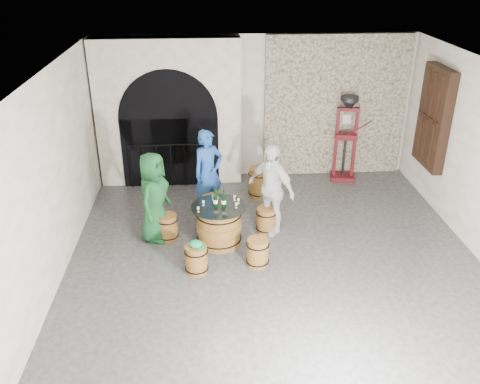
{
  "coord_description": "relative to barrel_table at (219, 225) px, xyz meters",
  "views": [
    {
      "loc": [
        -1.08,
        -6.96,
        4.85
      ],
      "look_at": [
        -0.55,
        0.85,
        1.05
      ],
      "focal_mm": 38.0,
      "sensor_mm": 36.0,
      "label": 1
    }
  ],
  "objects": [
    {
      "name": "person_green",
      "position": [
        -1.14,
        0.27,
        0.46
      ],
      "size": [
        0.78,
        0.95,
        1.67
      ],
      "primitive_type": "imported",
      "rotation": [
        0.0,
        0.0,
        1.22
      ],
      "color": "#13441F",
      "rests_on": "ground"
    },
    {
      "name": "ground",
      "position": [
        0.92,
        -0.92,
        -0.37
      ],
      "size": [
        8.0,
        8.0,
        0.0
      ],
      "primitive_type": "plane",
      "color": "#2B2B2D",
      "rests_on": "ground"
    },
    {
      "name": "tasting_glass_c",
      "position": [
        -0.09,
        0.25,
        0.43
      ],
      "size": [
        0.05,
        0.05,
        0.1
      ],
      "primitive_type": null,
      "color": "#C36325",
      "rests_on": "barrel_table"
    },
    {
      "name": "barrel_stool_near_right",
      "position": [
        0.62,
        -0.73,
        -0.13
      ],
      "size": [
        0.39,
        0.39,
        0.49
      ],
      "color": "brown",
      "rests_on": "ground"
    },
    {
      "name": "arched_opening",
      "position": [
        -0.98,
        2.82,
        1.21
      ],
      "size": [
        3.1,
        0.6,
        3.19
      ],
      "color": "silver",
      "rests_on": "ground"
    },
    {
      "name": "wine_bottle_left",
      "position": [
        -0.05,
        -0.01,
        0.51
      ],
      "size": [
        0.08,
        0.08,
        0.32
      ],
      "color": "black",
      "rests_on": "barrel_table"
    },
    {
      "name": "side_barrel",
      "position": [
        0.91,
        1.87,
        -0.05
      ],
      "size": [
        0.49,
        0.49,
        0.65
      ],
      "rotation": [
        0.0,
        0.0,
        -0.2
      ],
      "color": "brown",
      "rests_on": "ground"
    },
    {
      "name": "green_cap",
      "position": [
        -0.4,
        -0.87,
        0.16
      ],
      "size": [
        0.25,
        0.21,
        0.11
      ],
      "color": "#0B8044",
      "rests_on": "barrel_stool_near_left"
    },
    {
      "name": "person_blue",
      "position": [
        -0.17,
        1.22,
        0.49
      ],
      "size": [
        0.75,
        0.67,
        1.73
      ],
      "primitive_type": "imported",
      "rotation": [
        0.0,
        0.0,
        0.53
      ],
      "color": "#1B4698",
      "rests_on": "ground"
    },
    {
      "name": "wall_back",
      "position": [
        0.92,
        3.08,
        1.23
      ],
      "size": [
        8.0,
        0.0,
        8.0
      ],
      "primitive_type": "plane",
      "rotation": [
        1.57,
        0.0,
        0.0
      ],
      "color": "silver",
      "rests_on": "ground"
    },
    {
      "name": "wine_bottle_center",
      "position": [
        0.09,
        -0.04,
        0.51
      ],
      "size": [
        0.08,
        0.08,
        0.32
      ],
      "color": "black",
      "rests_on": "barrel_table"
    },
    {
      "name": "barrel_table",
      "position": [
        0.0,
        0.0,
        0.0
      ],
      "size": [
        0.97,
        0.97,
        0.75
      ],
      "color": "brown",
      "rests_on": "ground"
    },
    {
      "name": "tasting_glass_d",
      "position": [
        0.29,
        0.21,
        0.43
      ],
      "size": [
        0.05,
        0.05,
        0.1
      ],
      "primitive_type": null,
      "color": "#C36325",
      "rests_on": "barrel_table"
    },
    {
      "name": "person_white",
      "position": [
        0.96,
        0.39,
        0.49
      ],
      "size": [
        1.01,
        1.02,
        1.73
      ],
      "primitive_type": "imported",
      "rotation": [
        0.0,
        0.0,
        -0.8
      ],
      "color": "silver",
      "rests_on": "ground"
    },
    {
      "name": "ceiling",
      "position": [
        0.92,
        -0.92,
        2.83
      ],
      "size": [
        8.0,
        8.0,
        0.0
      ],
      "primitive_type": "plane",
      "rotation": [
        3.14,
        0.0,
        0.0
      ],
      "color": "beige",
      "rests_on": "wall_back"
    },
    {
      "name": "barrel_stool_far",
      "position": [
        -0.13,
        0.95,
        -0.13
      ],
      "size": [
        0.39,
        0.39,
        0.49
      ],
      "color": "brown",
      "rests_on": "ground"
    },
    {
      "name": "stone_facing_panel",
      "position": [
        2.72,
        3.02,
        1.23
      ],
      "size": [
        3.2,
        0.12,
        3.18
      ],
      "primitive_type": "cube",
      "color": "#AFA48B",
      "rests_on": "ground"
    },
    {
      "name": "tasting_glass_e",
      "position": [
        0.3,
        -0.08,
        0.43
      ],
      "size": [
        0.05,
        0.05,
        0.1
      ],
      "primitive_type": null,
      "color": "#C36325",
      "rests_on": "barrel_table"
    },
    {
      "name": "barrel_stool_right",
      "position": [
        0.89,
        0.36,
        -0.13
      ],
      "size": [
        0.39,
        0.39,
        0.49
      ],
      "color": "brown",
      "rests_on": "ground"
    },
    {
      "name": "shuttered_window",
      "position": [
        4.3,
        1.48,
        1.43
      ],
      "size": [
        0.23,
        1.1,
        2.0
      ],
      "color": "black",
      "rests_on": "wall_right"
    },
    {
      "name": "barrel_stool_left",
      "position": [
        -0.94,
        0.22,
        -0.13
      ],
      "size": [
        0.39,
        0.39,
        0.49
      ],
      "color": "brown",
      "rests_on": "ground"
    },
    {
      "name": "corking_press",
      "position": [
        2.92,
        2.64,
        0.76
      ],
      "size": [
        0.81,
        0.52,
        1.94
      ],
      "rotation": [
        0.0,
        0.0,
        -0.17
      ],
      "color": "#520D14",
      "rests_on": "ground"
    },
    {
      "name": "tasting_glass_a",
      "position": [
        -0.36,
        -0.19,
        0.43
      ],
      "size": [
        0.05,
        0.05,
        0.1
      ],
      "primitive_type": null,
      "color": "#C36325",
      "rests_on": "barrel_table"
    },
    {
      "name": "wine_bottle_right",
      "position": [
        -0.04,
        0.15,
        0.51
      ],
      "size": [
        0.08,
        0.08,
        0.32
      ],
      "color": "black",
      "rests_on": "barrel_table"
    },
    {
      "name": "barrel_stool_near_left",
      "position": [
        -0.4,
        -0.87,
        -0.13
      ],
      "size": [
        0.39,
        0.39,
        0.49
      ],
      "color": "brown",
      "rests_on": "ground"
    },
    {
      "name": "wall_left",
      "position": [
        -2.58,
        -0.92,
        1.23
      ],
      "size": [
        0.0,
        8.0,
        8.0
      ],
      "primitive_type": "plane",
      "rotation": [
        1.57,
        0.0,
        1.57
      ],
      "color": "silver",
      "rests_on": "ground"
    },
    {
      "name": "tasting_glass_b",
      "position": [
        0.35,
        0.08,
        0.43
      ],
      "size": [
        0.05,
        0.05,
        0.1
      ],
      "primitive_type": null,
      "color": "#C36325",
      "rests_on": "barrel_table"
    },
    {
      "name": "tasting_glass_f",
      "position": [
        -0.27,
        0.05,
        0.43
      ],
      "size": [
        0.05,
        0.05,
        0.1
      ],
      "primitive_type": null,
      "color": "#C36325",
      "rests_on": "barrel_table"
    },
    {
      "name": "control_box",
      "position": [
        2.97,
        2.94,
        0.98
      ],
      "size": [
        0.18,
        0.1,
        0.22
      ],
      "primitive_type": "cube",
      "color": "silver",
      "rests_on": "wall_back"
    }
  ]
}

